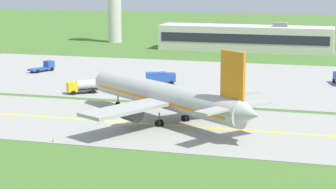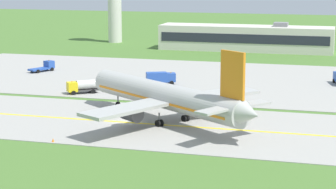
{
  "view_description": "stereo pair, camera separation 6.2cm",
  "coord_description": "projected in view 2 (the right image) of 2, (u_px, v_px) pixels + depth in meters",
  "views": [
    {
      "loc": [
        33.25,
        -90.58,
        23.61
      ],
      "look_at": [
        6.6,
        4.31,
        4.0
      ],
      "focal_mm": 67.72,
      "sensor_mm": 36.0,
      "label": 1
    },
    {
      "loc": [
        33.31,
        -90.56,
        23.61
      ],
      "look_at": [
        6.6,
        4.31,
        4.0
      ],
      "focal_mm": 67.72,
      "sensor_mm": 36.0,
      "label": 2
    }
  ],
  "objects": [
    {
      "name": "ground_plane",
      "position": [
        120.0,
        123.0,
        98.95
      ],
      "size": [
        500.0,
        500.0,
        0.0
      ],
      "primitive_type": "plane",
      "color": "#47702D"
    },
    {
      "name": "service_truck_pushback",
      "position": [
        161.0,
        77.0,
        130.97
      ],
      "size": [
        6.31,
        4.39,
        2.6
      ],
      "color": "#264CA5",
      "rests_on": "ground"
    },
    {
      "name": "service_truck_catering",
      "position": [
        83.0,
        86.0,
        121.5
      ],
      "size": [
        5.98,
        5.33,
        2.65
      ],
      "color": "yellow",
      "rests_on": "ground"
    },
    {
      "name": "terminal_building",
      "position": [
        246.0,
        38.0,
        185.21
      ],
      "size": [
        50.37,
        10.3,
        8.48
      ],
      "color": "beige",
      "rests_on": "ground"
    },
    {
      "name": "taxiway_centreline",
      "position": [
        120.0,
        122.0,
        98.93
      ],
      "size": [
        220.0,
        0.6,
        0.01
      ],
      "primitive_type": "cube",
      "color": "yellow",
      "rests_on": "taxiway_strip"
    },
    {
      "name": "traffic_cone_near_edge",
      "position": [
        53.0,
        140.0,
        87.52
      ],
      "size": [
        0.44,
        0.44,
        0.6
      ],
      "primitive_type": "cone",
      "color": "orange",
      "rests_on": "ground"
    },
    {
      "name": "apron_pad",
      "position": [
        231.0,
        80.0,
        135.94
      ],
      "size": [
        140.0,
        52.0,
        0.1
      ],
      "primitive_type": "cube",
      "color": "#9E9B93",
      "rests_on": "ground"
    },
    {
      "name": "taxiway_strip",
      "position": [
        120.0,
        122.0,
        98.95
      ],
      "size": [
        240.0,
        28.0,
        0.1
      ],
      "primitive_type": "cube",
      "color": "#9E9B93",
      "rests_on": "ground"
    },
    {
      "name": "airplane_lead",
      "position": [
        166.0,
        97.0,
        98.2
      ],
      "size": [
        34.15,
        28.88,
        12.7
      ],
      "color": "#ADADA8",
      "rests_on": "ground"
    },
    {
      "name": "service_truck_baggage",
      "position": [
        45.0,
        67.0,
        147.85
      ],
      "size": [
        4.55,
        6.67,
        2.59
      ],
      "color": "#264CA5",
      "rests_on": "ground"
    }
  ]
}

